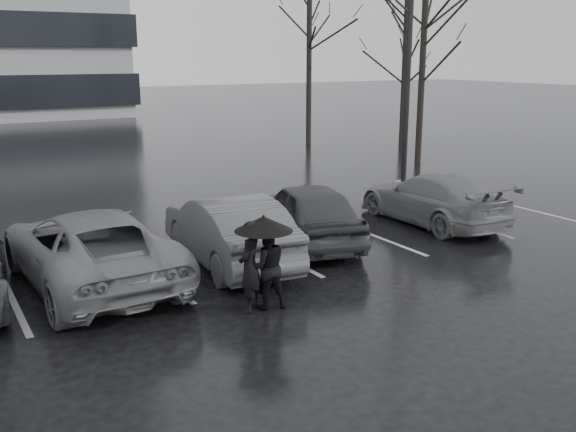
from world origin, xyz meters
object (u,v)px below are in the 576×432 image
at_px(pedestrian_right, 266,266).
at_px(lamp_post, 409,46).
at_px(car_main, 308,212).
at_px(tree_east, 422,64).
at_px(tree_ne, 404,74).
at_px(tree_north, 309,57).
at_px(car_east, 432,198).
at_px(pedestrian_left, 250,267).
at_px(car_west_a, 228,229).
at_px(car_west_b, 90,247).

bearing_deg(pedestrian_right, lamp_post, -129.39).
xyz_separation_m(car_main, tree_east, (10.32, 7.68, 3.26)).
height_order(tree_ne, tree_north, tree_north).
bearing_deg(tree_east, car_east, -129.69).
relative_size(car_east, tree_north, 0.54).
height_order(car_main, tree_ne, tree_ne).
xyz_separation_m(pedestrian_left, tree_ne, (15.96, 14.78, 2.69)).
bearing_deg(car_west_a, pedestrian_right, 83.21).
bearing_deg(pedestrian_left, car_west_a, -151.26).
distance_m(car_west_a, tree_ne, 19.59).
bearing_deg(car_west_a, car_east, -172.93).
bearing_deg(pedestrian_right, tree_ne, -123.41).
distance_m(car_west_b, pedestrian_left, 3.49).
bearing_deg(pedestrian_right, car_main, -119.04).
distance_m(car_main, pedestrian_right, 4.19).
height_order(car_main, tree_east, tree_east).
height_order(pedestrian_left, tree_east, tree_east).
bearing_deg(tree_ne, tree_east, -122.01).
bearing_deg(car_main, car_east, -167.99).
height_order(pedestrian_right, tree_north, tree_north).
bearing_deg(tree_ne, car_west_a, -141.23).
distance_m(car_west_b, pedestrian_right, 3.69).
distance_m(car_west_a, pedestrian_left, 2.77).
relative_size(car_west_a, pedestrian_right, 2.96).
height_order(car_west_a, tree_north, tree_north).
bearing_deg(car_main, pedestrian_left, 59.05).
bearing_deg(car_west_a, car_west_b, 0.51).
height_order(tree_east, tree_north, tree_north).
bearing_deg(car_west_b, tree_ne, -149.09).
bearing_deg(pedestrian_right, tree_east, -127.43).
relative_size(tree_ne, tree_north, 0.82).
relative_size(car_east, tree_east, 0.58).
bearing_deg(tree_ne, car_east, -127.26).
bearing_deg(pedestrian_left, pedestrian_right, 135.73).
relative_size(car_main, car_west_b, 0.81).
relative_size(car_main, tree_ne, 0.62).
xyz_separation_m(pedestrian_left, tree_east, (13.46, 10.78, 3.19)).
distance_m(tree_east, tree_ne, 4.74).
height_order(car_east, pedestrian_right, pedestrian_right).
height_order(pedestrian_left, tree_ne, tree_ne).
distance_m(car_main, car_west_a, 2.35).
distance_m(pedestrian_left, pedestrian_right, 0.33).
bearing_deg(tree_north, tree_ne, -40.60).
relative_size(car_west_a, car_east, 0.98).
height_order(car_west_a, car_west_b, same).
xyz_separation_m(car_west_a, car_west_b, (-2.88, 0.19, 0.00)).
bearing_deg(pedestrian_right, car_west_a, -87.84).
bearing_deg(lamp_post, car_west_a, -153.35).
bearing_deg(car_west_a, tree_north, -123.25).
height_order(car_west_a, pedestrian_right, pedestrian_right).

